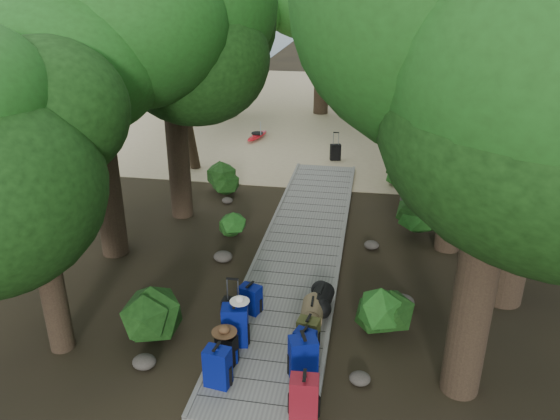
% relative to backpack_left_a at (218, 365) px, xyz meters
% --- Properties ---
extents(ground, '(120.00, 120.00, 0.00)m').
position_rel_backpack_left_a_xyz_m(ground, '(0.65, 4.20, -0.50)').
color(ground, black).
rests_on(ground, ground).
extents(sand_beach, '(40.00, 22.00, 0.02)m').
position_rel_backpack_left_a_xyz_m(sand_beach, '(0.65, 20.20, -0.49)').
color(sand_beach, tan).
rests_on(sand_beach, ground).
extents(distant_hill, '(32.00, 16.00, 12.00)m').
position_rel_backpack_left_a_xyz_m(distant_hill, '(-39.35, 52.20, -0.50)').
color(distant_hill, black).
rests_on(distant_hill, ground).
extents(boardwalk, '(2.00, 12.00, 0.12)m').
position_rel_backpack_left_a_xyz_m(boardwalk, '(0.65, 5.20, -0.44)').
color(boardwalk, gray).
rests_on(boardwalk, ground).
extents(backpack_left_a, '(0.44, 0.34, 0.76)m').
position_rel_backpack_left_a_xyz_m(backpack_left_a, '(0.00, 0.00, 0.00)').
color(backpack_left_a, '#0A0C77').
rests_on(backpack_left_a, boardwalk).
extents(backpack_left_b, '(0.38, 0.31, 0.61)m').
position_rel_backpack_left_a_xyz_m(backpack_left_b, '(0.00, 0.54, -0.07)').
color(backpack_left_b, black).
rests_on(backpack_left_b, boardwalk).
extents(backpack_left_c, '(0.50, 0.40, 0.85)m').
position_rel_backpack_left_a_xyz_m(backpack_left_c, '(0.01, 1.09, 0.04)').
color(backpack_left_c, '#0A0C77').
rests_on(backpack_left_c, boardwalk).
extents(backpack_left_d, '(0.48, 0.41, 0.62)m').
position_rel_backpack_left_a_xyz_m(backpack_left_d, '(0.05, 2.12, -0.07)').
color(backpack_left_d, '#0A0C77').
rests_on(backpack_left_d, boardwalk).
extents(backpack_right_a, '(0.44, 0.33, 0.76)m').
position_rel_backpack_left_a_xyz_m(backpack_right_a, '(1.45, -0.43, 0.00)').
color(backpack_right_a, maroon).
rests_on(backpack_right_a, boardwalk).
extents(backpack_right_b, '(0.53, 0.45, 0.81)m').
position_rel_backpack_left_a_xyz_m(backpack_right_b, '(1.31, 0.44, 0.03)').
color(backpack_right_b, '#0A0C77').
rests_on(backpack_right_b, boardwalk).
extents(backpack_right_c, '(0.41, 0.35, 0.61)m').
position_rel_backpack_left_a_xyz_m(backpack_right_c, '(1.28, 0.90, -0.08)').
color(backpack_right_c, '#0A0C77').
rests_on(backpack_right_c, boardwalk).
extents(backpack_right_d, '(0.42, 0.34, 0.58)m').
position_rel_backpack_left_a_xyz_m(backpack_right_d, '(1.30, 1.28, -0.09)').
color(backpack_right_d, '#3D411A').
rests_on(backpack_right_d, boardwalk).
extents(duffel_right_khaki, '(0.44, 0.65, 0.43)m').
position_rel_backpack_left_a_xyz_m(duffel_right_khaki, '(1.28, 2.00, -0.17)').
color(duffel_right_khaki, olive).
rests_on(duffel_right_khaki, boardwalk).
extents(duffel_right_black, '(0.49, 0.71, 0.42)m').
position_rel_backpack_left_a_xyz_m(duffel_right_black, '(1.40, 2.46, -0.17)').
color(duffel_right_black, black).
rests_on(duffel_right_black, boardwalk).
extents(suitcase_on_boardwalk, '(0.42, 0.24, 0.63)m').
position_rel_backpack_left_a_xyz_m(suitcase_on_boardwalk, '(-0.13, 1.51, -0.06)').
color(suitcase_on_boardwalk, black).
rests_on(suitcase_on_boardwalk, boardwalk).
extents(lone_suitcase_on_sand, '(0.42, 0.31, 0.58)m').
position_rel_backpack_left_a_xyz_m(lone_suitcase_on_sand, '(0.89, 12.20, -0.19)').
color(lone_suitcase_on_sand, black).
rests_on(lone_suitcase_on_sand, sand_beach).
extents(hat_brown, '(0.43, 0.43, 0.13)m').
position_rel_backpack_left_a_xyz_m(hat_brown, '(-0.03, 0.56, 0.29)').
color(hat_brown, '#51351E').
rests_on(hat_brown, backpack_left_b).
extents(hat_white, '(0.35, 0.35, 0.12)m').
position_rel_backpack_left_a_xyz_m(hat_white, '(0.09, 1.15, 0.53)').
color(hat_white, silver).
rests_on(hat_white, backpack_left_c).
extents(kayak, '(1.47, 3.52, 0.34)m').
position_rel_backpack_left_a_xyz_m(kayak, '(-2.47, 14.40, -0.31)').
color(kayak, red).
rests_on(kayak, sand_beach).
extents(sun_lounger, '(0.84, 1.71, 0.53)m').
position_rel_backpack_left_a_xyz_m(sun_lounger, '(3.29, 13.24, -0.21)').
color(sun_lounger, silver).
rests_on(sun_lounger, sand_beach).
extents(tree_right_a, '(5.24, 5.24, 8.74)m').
position_rel_backpack_left_a_xyz_m(tree_right_a, '(3.85, 0.72, 3.87)').
color(tree_right_a, black).
rests_on(tree_right_a, ground).
extents(tree_right_b, '(6.02, 6.02, 10.75)m').
position_rel_backpack_left_a_xyz_m(tree_right_b, '(5.05, 3.60, 4.87)').
color(tree_right_b, black).
rests_on(tree_right_b, ground).
extents(tree_right_c, '(5.10, 5.10, 8.82)m').
position_rel_backpack_left_a_xyz_m(tree_right_c, '(4.16, 5.81, 3.91)').
color(tree_right_c, black).
rests_on(tree_right_c, ground).
extents(tree_right_d, '(6.01, 6.01, 11.02)m').
position_rel_backpack_left_a_xyz_m(tree_right_d, '(5.76, 8.74, 5.01)').
color(tree_right_d, black).
rests_on(tree_right_d, ground).
extents(tree_right_e, '(5.39, 5.39, 9.70)m').
position_rel_backpack_left_a_xyz_m(tree_right_e, '(4.55, 10.71, 4.35)').
color(tree_right_e, black).
rests_on(tree_right_e, ground).
extents(tree_right_f, '(5.62, 5.62, 10.03)m').
position_rel_backpack_left_a_xyz_m(tree_right_f, '(7.40, 13.98, 4.52)').
color(tree_right_f, black).
rests_on(tree_right_f, ground).
extents(tree_left_a, '(3.70, 3.70, 6.16)m').
position_rel_backpack_left_a_xyz_m(tree_left_a, '(-3.09, 0.59, 2.58)').
color(tree_left_a, black).
rests_on(tree_left_a, ground).
extents(tree_left_b, '(4.95, 4.95, 8.91)m').
position_rel_backpack_left_a_xyz_m(tree_left_b, '(-3.77, 4.18, 3.95)').
color(tree_left_b, black).
rests_on(tree_left_b, ground).
extents(tree_left_c, '(4.83, 4.83, 8.41)m').
position_rel_backpack_left_a_xyz_m(tree_left_c, '(-2.93, 6.61, 3.70)').
color(tree_left_c, black).
rests_on(tree_left_c, ground).
extents(tree_back_a, '(5.76, 5.76, 9.96)m').
position_rel_backpack_left_a_xyz_m(tree_back_a, '(-0.40, 19.32, 4.48)').
color(tree_back_a, black).
rests_on(tree_back_a, ground).
extents(tree_back_c, '(4.55, 4.55, 8.20)m').
position_rel_backpack_left_a_xyz_m(tree_back_c, '(5.83, 19.19, 3.60)').
color(tree_back_c, black).
rests_on(tree_back_c, ground).
extents(tree_back_d, '(4.19, 4.19, 6.98)m').
position_rel_backpack_left_a_xyz_m(tree_back_d, '(-4.48, 18.08, 2.99)').
color(tree_back_d, black).
rests_on(tree_back_d, ground).
extents(palm_right_a, '(4.31, 4.31, 7.34)m').
position_rel_backpack_left_a_xyz_m(palm_right_a, '(3.53, 9.56, 3.17)').
color(palm_right_a, '#113D11').
rests_on(palm_right_a, ground).
extents(palm_right_b, '(4.40, 4.40, 8.49)m').
position_rel_backpack_left_a_xyz_m(palm_right_b, '(6.10, 15.26, 3.75)').
color(palm_right_b, '#113D11').
rests_on(palm_right_b, ground).
extents(palm_right_c, '(4.90, 4.90, 7.80)m').
position_rel_backpack_left_a_xyz_m(palm_right_c, '(3.07, 16.81, 3.40)').
color(palm_right_c, '#113D11').
rests_on(palm_right_c, ground).
extents(palm_left_a, '(4.85, 4.85, 7.71)m').
position_rel_backpack_left_a_xyz_m(palm_left_a, '(-4.10, 10.44, 3.36)').
color(palm_left_a, '#113D11').
rests_on(palm_left_a, ground).
extents(rock_left_a, '(0.41, 0.37, 0.23)m').
position_rel_backpack_left_a_xyz_m(rock_left_a, '(-1.41, 0.32, -0.39)').
color(rock_left_a, '#4C473F').
rests_on(rock_left_a, ground).
extents(rock_left_b, '(0.37, 0.33, 0.20)m').
position_rel_backpack_left_a_xyz_m(rock_left_b, '(-2.27, 2.29, -0.40)').
color(rock_left_b, '#4C473F').
rests_on(rock_left_b, ground).
extents(rock_left_c, '(0.45, 0.40, 0.25)m').
position_rel_backpack_left_a_xyz_m(rock_left_c, '(-1.09, 4.20, -0.38)').
color(rock_left_c, '#4C473F').
rests_on(rock_left_c, ground).
extents(rock_left_d, '(0.32, 0.29, 0.18)m').
position_rel_backpack_left_a_xyz_m(rock_left_d, '(-1.92, 7.65, -0.41)').
color(rock_left_d, '#4C473F').
rests_on(rock_left_d, ground).
extents(rock_right_a, '(0.36, 0.32, 0.20)m').
position_rel_backpack_left_a_xyz_m(rock_right_a, '(2.25, 0.56, -0.40)').
color(rock_right_a, '#4C473F').
rests_on(rock_right_a, ground).
extents(rock_right_b, '(0.48, 0.43, 0.26)m').
position_rel_backpack_left_a_xyz_m(rock_right_b, '(3.01, 2.97, -0.37)').
color(rock_right_b, '#4C473F').
rests_on(rock_right_b, ground).
extents(rock_right_c, '(0.37, 0.33, 0.20)m').
position_rel_backpack_left_a_xyz_m(rock_right_c, '(2.34, 5.45, -0.40)').
color(rock_right_c, '#4C473F').
rests_on(rock_right_c, ground).
extents(rock_right_d, '(0.53, 0.48, 0.29)m').
position_rel_backpack_left_a_xyz_m(rock_right_d, '(3.35, 8.48, -0.35)').
color(rock_right_d, '#4C473F').
rests_on(rock_right_d, ground).
extents(shrub_left_a, '(1.21, 1.21, 1.09)m').
position_rel_backpack_left_a_xyz_m(shrub_left_a, '(-1.48, 1.00, 0.05)').
color(shrub_left_a, '#1D4B16').
rests_on(shrub_left_a, ground).
extents(shrub_left_b, '(0.77, 0.77, 0.69)m').
position_rel_backpack_left_a_xyz_m(shrub_left_b, '(-1.25, 5.42, -0.15)').
color(shrub_left_b, '#1D4B16').
rests_on(shrub_left_b, ground).
extents(shrub_left_c, '(1.06, 1.06, 0.95)m').
position_rel_backpack_left_a_xyz_m(shrub_left_c, '(-2.33, 8.53, -0.02)').
color(shrub_left_c, '#1D4B16').
rests_on(shrub_left_c, ground).
extents(shrub_right_a, '(1.09, 1.09, 0.98)m').
position_rel_backpack_left_a_xyz_m(shrub_right_a, '(2.51, 1.93, -0.01)').
color(shrub_right_a, '#1D4B16').
rests_on(shrub_right_a, ground).
extents(shrub_right_b, '(1.11, 1.11, 1.00)m').
position_rel_backpack_left_a_xyz_m(shrub_right_b, '(3.53, 6.43, -0.00)').
color(shrub_right_b, '#1D4B16').
rests_on(shrub_right_b, ground).
extents(shrub_right_c, '(0.74, 0.74, 0.67)m').
position_rel_backpack_left_a_xyz_m(shrub_right_c, '(2.93, 10.13, -0.17)').
color(shrub_right_c, '#1D4B16').
rests_on(shrub_right_c, ground).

